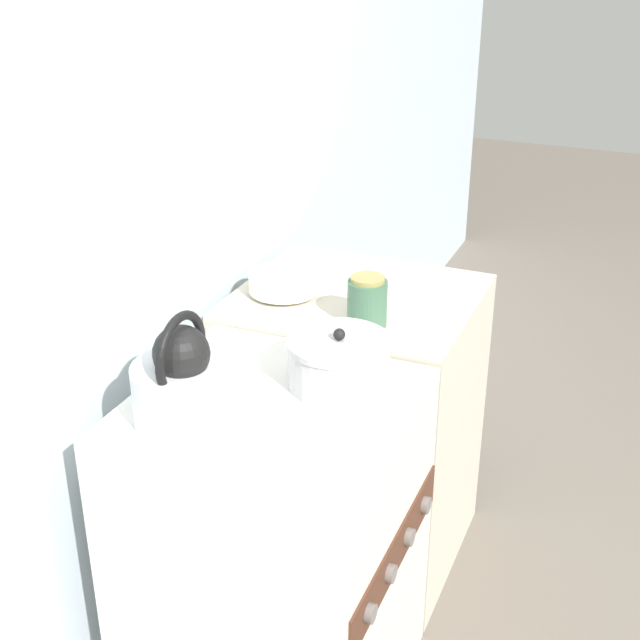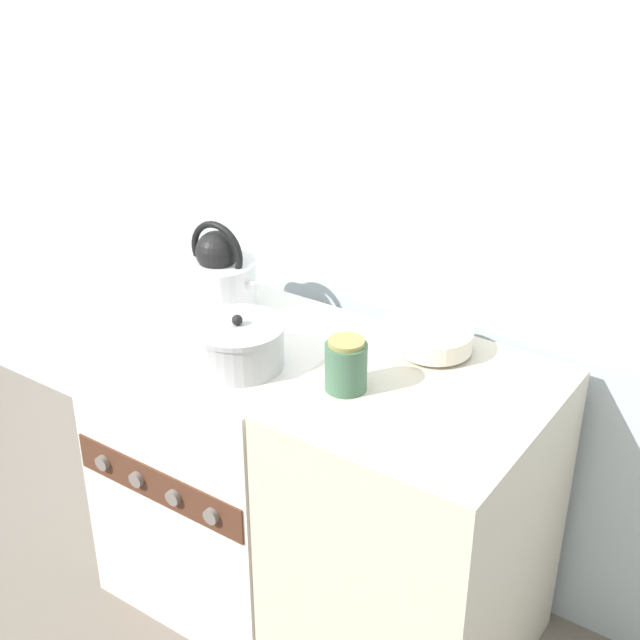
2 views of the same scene
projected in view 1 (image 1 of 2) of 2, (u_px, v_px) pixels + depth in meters
wall_back at (95, 219)px, 2.00m from camera, size 7.00×0.06×2.50m
stove at (275, 554)px, 2.20m from camera, size 0.62×0.64×0.87m
counter at (355, 426)px, 2.72m from camera, size 0.59×0.67×0.88m
kettle at (184, 382)px, 1.91m from camera, size 0.28×0.22×0.26m
cooking_pot at (339, 362)px, 2.07m from camera, size 0.24×0.24×0.15m
enamel_bowl at (284, 282)px, 2.52m from camera, size 0.20×0.20×0.06m
storage_jar at (367, 301)px, 2.33m from camera, size 0.10×0.10×0.14m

